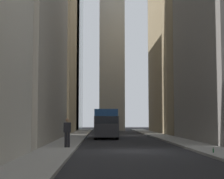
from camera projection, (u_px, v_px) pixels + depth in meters
The scene contains 10 objects.
ground_plane at pixel (134, 151), 21.42m from camera, with size 135.00×135.00×0.00m, color black.
sidewalk_right at pixel (56, 150), 21.29m from camera, with size 90.00×2.20×0.14m, color gray.
sidewalk_left at pixel (210, 150), 21.57m from camera, with size 90.00×2.20×0.14m, color gray.
building_left_far at pixel (192, 55), 50.69m from camera, with size 16.05×10.00×21.46m.
building_right_far at pixel (40, 49), 52.75m from camera, with size 19.25×10.00×23.67m.
church_spire at pixel (112, 22), 62.55m from camera, with size 4.56×4.56×35.11m.
delivery_truck at pixel (106, 123), 36.23m from camera, with size 6.46×2.25×2.84m.
sedan_black at pixel (105, 129), 44.76m from camera, with size 4.30×1.78×1.42m.
pedestrian at pixel (67, 131), 22.59m from camera, with size 0.26×0.44×1.78m.
discarded_bottle at pixel (213, 151), 18.96m from camera, with size 0.07×0.07×0.27m.
Camera 1 is at (-21.60, 1.93, 1.84)m, focal length 59.20 mm.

